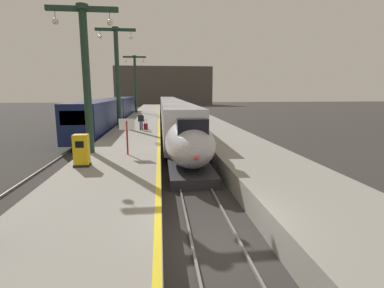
# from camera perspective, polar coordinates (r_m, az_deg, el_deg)

# --- Properties ---
(ground_plane) EXTENTS (260.00, 260.00, 0.00)m
(ground_plane) POSITION_cam_1_polar(r_m,az_deg,el_deg) (9.53, 4.83, -19.48)
(ground_plane) COLOR #33302D
(platform_left) EXTENTS (4.80, 110.00, 1.05)m
(platform_left) POSITION_cam_1_polar(r_m,az_deg,el_deg) (33.22, -10.36, 2.73)
(platform_left) COLOR gray
(platform_left) RESTS_ON ground
(platform_right) EXTENTS (4.80, 110.00, 1.05)m
(platform_right) POSITION_cam_1_polar(r_m,az_deg,el_deg) (33.62, 3.56, 2.96)
(platform_right) COLOR gray
(platform_right) RESTS_ON ground
(platform_left_safety_stripe) EXTENTS (0.20, 107.80, 0.01)m
(platform_left_safety_stripe) POSITION_cam_1_polar(r_m,az_deg,el_deg) (33.07, -6.44, 3.72)
(platform_left_safety_stripe) COLOR yellow
(platform_left_safety_stripe) RESTS_ON platform_left
(rail_main_left) EXTENTS (0.08, 110.00, 0.12)m
(rail_main_left) POSITION_cam_1_polar(r_m,az_deg,el_deg) (35.93, -4.77, 2.66)
(rail_main_left) COLOR slate
(rail_main_left) RESTS_ON ground
(rail_main_right) EXTENTS (0.08, 110.00, 0.12)m
(rail_main_right) POSITION_cam_1_polar(r_m,az_deg,el_deg) (36.00, -2.38, 2.70)
(rail_main_right) COLOR slate
(rail_main_right) RESTS_ON ground
(rail_secondary_left) EXTENTS (0.08, 110.00, 0.12)m
(rail_secondary_left) POSITION_cam_1_polar(r_m,az_deg,el_deg) (36.64, -17.55, 2.36)
(rail_secondary_left) COLOR slate
(rail_secondary_left) RESTS_ON ground
(rail_secondary_right) EXTENTS (0.08, 110.00, 0.12)m
(rail_secondary_right) POSITION_cam_1_polar(r_m,az_deg,el_deg) (36.37, -15.23, 2.43)
(rail_secondary_right) COLOR slate
(rail_secondary_right) RESTS_ON ground
(highspeed_train_main) EXTENTS (2.92, 56.36, 3.60)m
(highspeed_train_main) POSITION_cam_1_polar(r_m,az_deg,el_deg) (40.80, -3.95, 6.24)
(highspeed_train_main) COLOR silver
(highspeed_train_main) RESTS_ON ground
(regional_train_adjacent) EXTENTS (2.85, 36.60, 3.80)m
(regional_train_adjacent) POSITION_cam_1_polar(r_m,az_deg,el_deg) (41.81, -15.21, 6.24)
(regional_train_adjacent) COLOR #141E4C
(regional_train_adjacent) RESTS_ON ground
(station_column_mid) EXTENTS (4.00, 0.68, 8.52)m
(station_column_mid) POSITION_cam_1_polar(r_m,az_deg,el_deg) (18.66, -20.03, 14.20)
(station_column_mid) COLOR #1E3828
(station_column_mid) RESTS_ON platform_left
(station_column_far) EXTENTS (4.00, 0.68, 10.02)m
(station_column_far) POSITION_cam_1_polar(r_m,az_deg,el_deg) (31.65, -14.39, 14.01)
(station_column_far) COLOR #1E3828
(station_column_far) RESTS_ON platform_left
(station_column_distant) EXTENTS (4.00, 0.68, 9.95)m
(station_column_distant) POSITION_cam_1_polar(r_m,az_deg,el_deg) (54.02, -11.02, 12.35)
(station_column_distant) COLOR #1E3828
(station_column_distant) RESTS_ON platform_left
(passenger_near_edge) EXTENTS (0.57, 0.22, 1.69)m
(passenger_near_edge) POSITION_cam_1_polar(r_m,az_deg,el_deg) (28.78, -9.92, 4.66)
(passenger_near_edge) COLOR #23232D
(passenger_near_edge) RESTS_ON platform_left
(rolling_suitcase) EXTENTS (0.40, 0.22, 0.98)m
(rolling_suitcase) POSITION_cam_1_polar(r_m,az_deg,el_deg) (29.23, -9.02, 3.41)
(rolling_suitcase) COLOR maroon
(rolling_suitcase) RESTS_ON platform_left
(ticket_machine_yellow) EXTENTS (0.76, 0.62, 1.60)m
(ticket_machine_yellow) POSITION_cam_1_polar(r_m,az_deg,el_deg) (15.46, -20.75, -1.40)
(ticket_machine_yellow) COLOR yellow
(ticket_machine_yellow) RESTS_ON platform_left
(departure_info_board) EXTENTS (0.90, 0.10, 2.12)m
(departure_info_board) POSITION_cam_1_polar(r_m,az_deg,el_deg) (17.46, -12.59, 2.82)
(departure_info_board) COLOR maroon
(departure_info_board) RESTS_ON platform_left
(terminus_back_wall) EXTENTS (36.00, 2.00, 14.00)m
(terminus_back_wall) POSITION_cam_1_polar(r_m,az_deg,el_deg) (110.16, -5.50, 11.26)
(terminus_back_wall) COLOR #4C4742
(terminus_back_wall) RESTS_ON ground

